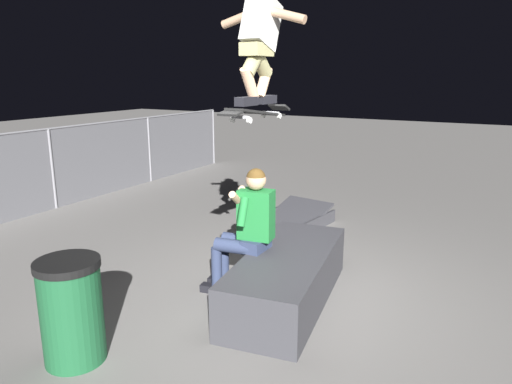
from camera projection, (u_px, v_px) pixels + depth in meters
ground_plane at (277, 300)px, 4.77m from camera, size 40.00×40.00×0.00m
ledge_box_main at (287, 278)px, 4.70m from camera, size 2.07×1.05×0.50m
person_sitting_on_ledge at (246, 225)px, 4.73m from camera, size 0.60×0.78×1.34m
skateboard at (257, 113)px, 4.46m from camera, size 1.02×0.23×0.14m
skater_airborne at (260, 37)px, 4.34m from camera, size 0.62×0.89×1.12m
kicker_ramp at (291, 222)px, 7.07m from camera, size 1.37×0.99×0.39m
trash_bin at (72, 311)px, 3.68m from camera, size 0.50×0.50×0.85m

